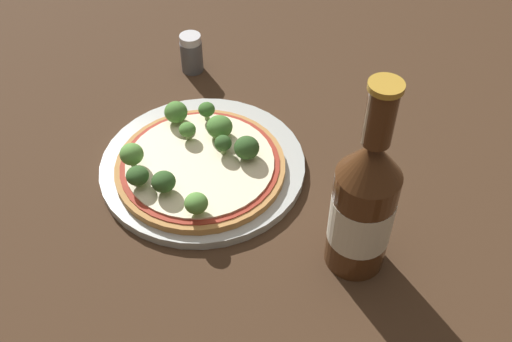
{
  "coord_description": "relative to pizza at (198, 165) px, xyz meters",
  "views": [
    {
      "loc": [
        0.14,
        -0.56,
        0.55
      ],
      "look_at": [
        0.08,
        -0.08,
        0.06
      ],
      "focal_mm": 42.0,
      "sensor_mm": 36.0,
      "label": 1
    }
  ],
  "objects": [
    {
      "name": "ground_plane",
      "position": [
        0.0,
        0.04,
        -0.02
      ],
      "size": [
        3.0,
        3.0,
        0.0
      ],
      "primitive_type": "plane",
      "color": "#3D2819"
    },
    {
      "name": "plate",
      "position": [
        0.01,
        0.01,
        -0.01
      ],
      "size": [
        0.27,
        0.27,
        0.01
      ],
      "color": "#B2B7B2",
      "rests_on": "ground_plane"
    },
    {
      "name": "pizza",
      "position": [
        0.0,
        0.0,
        0.0
      ],
      "size": [
        0.22,
        0.22,
        0.01
      ],
      "color": "#B77F42",
      "rests_on": "plate"
    },
    {
      "name": "broccoli_floret_0",
      "position": [
        0.02,
        -0.08,
        0.02
      ],
      "size": [
        0.03,
        0.03,
        0.03
      ],
      "color": "#89A866",
      "rests_on": "pizza"
    },
    {
      "name": "broccoli_floret_1",
      "position": [
        -0.08,
        -0.02,
        0.03
      ],
      "size": [
        0.03,
        0.03,
        0.03
      ],
      "color": "#89A866",
      "rests_on": "pizza"
    },
    {
      "name": "broccoli_floret_2",
      "position": [
        -0.06,
        -0.05,
        0.02
      ],
      "size": [
        0.03,
        0.03,
        0.03
      ],
      "color": "#89A866",
      "rests_on": "pizza"
    },
    {
      "name": "broccoli_floret_3",
      "position": [
        -0.03,
        -0.06,
        0.02
      ],
      "size": [
        0.03,
        0.03,
        0.03
      ],
      "color": "#89A866",
      "rests_on": "pizza"
    },
    {
      "name": "broccoli_floret_4",
      "position": [
        -0.0,
        0.08,
        0.02
      ],
      "size": [
        0.02,
        0.02,
        0.03
      ],
      "color": "#89A866",
      "rests_on": "pizza"
    },
    {
      "name": "broccoli_floret_5",
      "position": [
        -0.02,
        0.04,
        0.02
      ],
      "size": [
        0.02,
        0.02,
        0.02
      ],
      "color": "#89A866",
      "rests_on": "pizza"
    },
    {
      "name": "broccoli_floret_6",
      "position": [
        0.02,
        0.05,
        0.02
      ],
      "size": [
        0.03,
        0.03,
        0.03
      ],
      "color": "#89A866",
      "rests_on": "pizza"
    },
    {
      "name": "broccoli_floret_7",
      "position": [
        0.03,
        0.02,
        0.02
      ],
      "size": [
        0.02,
        0.02,
        0.03
      ],
      "color": "#89A866",
      "rests_on": "pizza"
    },
    {
      "name": "broccoli_floret_8",
      "position": [
        -0.04,
        0.07,
        0.02
      ],
      "size": [
        0.03,
        0.03,
        0.03
      ],
      "color": "#89A866",
      "rests_on": "pizza"
    },
    {
      "name": "broccoli_floret_9",
      "position": [
        0.06,
        0.02,
        0.02
      ],
      "size": [
        0.03,
        0.03,
        0.03
      ],
      "color": "#89A866",
      "rests_on": "pizza"
    },
    {
      "name": "beer_bottle",
      "position": [
        0.2,
        -0.1,
        0.07
      ],
      "size": [
        0.07,
        0.07,
        0.25
      ],
      "color": "#472814",
      "rests_on": "ground_plane"
    },
    {
      "name": "pepper_shaker",
      "position": [
        -0.05,
        0.23,
        0.01
      ],
      "size": [
        0.03,
        0.03,
        0.06
      ],
      "color": "#4C4C51",
      "rests_on": "ground_plane"
    }
  ]
}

